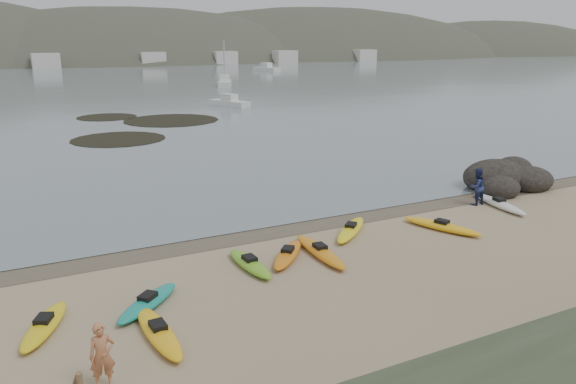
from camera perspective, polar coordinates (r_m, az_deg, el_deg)
ground at (r=24.83m, az=0.00°, el=-3.34°), size 600.00×600.00×0.00m
wet_sand at (r=24.58m, az=0.32°, el=-3.53°), size 60.00×60.00×0.00m
water at (r=321.17m, az=-26.07°, el=12.47°), size 1200.00×1200.00×0.00m
kayaks at (r=21.04m, az=2.58°, el=-6.40°), size 22.37×8.31×0.34m
person_west at (r=14.30m, az=-18.37°, el=-15.50°), size 0.61×0.41×1.64m
person_east at (r=29.05m, az=18.63°, el=0.51°), size 0.89×0.70×1.84m
rock_cluster at (r=33.19m, az=21.26°, el=0.88°), size 5.43×4.01×1.91m
kelp_mats at (r=55.14m, az=-14.53°, el=6.62°), size 15.28×20.69×0.04m
moored_boats at (r=98.41m, az=-19.26°, el=10.22°), size 99.63×71.94×1.14m
far_hills at (r=221.93m, az=-14.29°, el=8.75°), size 550.00×135.00×80.00m
far_town at (r=166.84m, az=-22.08°, el=12.26°), size 199.00×5.00×4.00m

